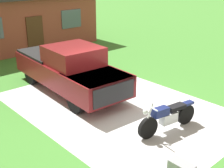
{
  "coord_description": "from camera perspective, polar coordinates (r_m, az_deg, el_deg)",
  "views": [
    {
      "loc": [
        -6.56,
        -6.97,
        4.64
      ],
      "look_at": [
        -0.14,
        0.09,
        0.9
      ],
      "focal_mm": 47.93,
      "sensor_mm": 36.0,
      "label": 1
    }
  ],
  "objects": [
    {
      "name": "ground_plane",
      "position": [
        10.64,
        0.89,
        -4.46
      ],
      "size": [
        80.0,
        80.0,
        0.0
      ],
      "primitive_type": "plane",
      "color": "#3D7A2D"
    },
    {
      "name": "driveway_pad",
      "position": [
        10.64,
        0.89,
        -4.45
      ],
      "size": [
        5.64,
        8.14,
        0.01
      ],
      "primitive_type": "cube",
      "color": "#BBBBBB",
      "rests_on": "ground"
    },
    {
      "name": "motorcycle",
      "position": [
        9.13,
        10.54,
        -6.15
      ],
      "size": [
        2.2,
        0.7,
        1.09
      ],
      "color": "black",
      "rests_on": "ground"
    },
    {
      "name": "pickup_truck",
      "position": [
        11.87,
        -8.36,
        3.06
      ],
      "size": [
        2.32,
        5.73,
        1.9
      ],
      "color": "black",
      "rests_on": "ground"
    },
    {
      "name": "neighbor_house",
      "position": [
        19.82,
        -18.2,
        12.08
      ],
      "size": [
        9.6,
        5.6,
        3.5
      ],
      "color": "brown",
      "rests_on": "ground"
    }
  ]
}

